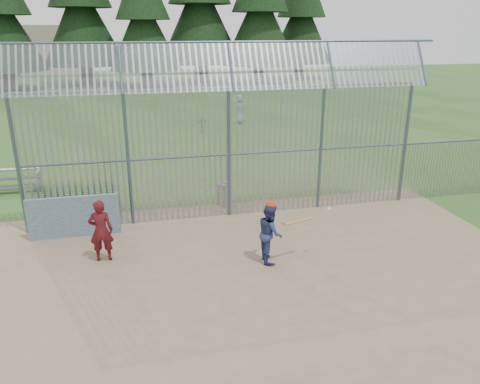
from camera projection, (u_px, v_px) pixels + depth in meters
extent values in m
plane|color=#2D511E|center=(258.00, 267.00, 11.71)|extent=(120.00, 120.00, 0.00)
cube|color=#756047|center=(264.00, 276.00, 11.24)|extent=(14.00, 10.00, 0.02)
cube|color=#38566B|center=(74.00, 217.00, 13.18)|extent=(2.50, 0.12, 1.20)
imported|color=navy|center=(270.00, 233.00, 11.75)|extent=(0.64, 0.79, 1.53)
imported|color=maroon|center=(101.00, 231.00, 11.75)|extent=(0.62, 0.42, 1.64)
imported|color=gray|center=(240.00, 109.00, 28.97)|extent=(1.02, 0.96, 1.75)
imported|color=slate|center=(203.00, 124.00, 26.68)|extent=(0.57, 0.27, 0.95)
sphere|color=red|center=(271.00, 205.00, 11.50)|extent=(0.24, 0.24, 0.24)
cylinder|color=#AA7F4C|center=(299.00, 221.00, 11.66)|extent=(0.83, 0.31, 0.07)
sphere|color=#AA7F4C|center=(283.00, 223.00, 11.57)|extent=(0.09, 0.09, 0.09)
sphere|color=white|center=(329.00, 209.00, 11.69)|extent=(0.09, 0.09, 0.09)
cylinder|color=#94979C|center=(224.00, 194.00, 15.76)|extent=(0.52, 0.52, 0.70)
cylinder|color=#9EA0A5|center=(224.00, 184.00, 15.64)|extent=(0.56, 0.56, 0.05)
sphere|color=#9EA0A5|center=(224.00, 182.00, 15.62)|extent=(0.10, 0.10, 0.10)
cube|color=slate|center=(39.00, 180.00, 17.29)|extent=(0.06, 0.90, 0.70)
cylinder|color=#47566B|center=(18.00, 167.00, 12.97)|extent=(0.10, 0.10, 4.00)
cylinder|color=#47566B|center=(128.00, 161.00, 13.62)|extent=(0.10, 0.10, 4.00)
cylinder|color=#47566B|center=(229.00, 155.00, 14.26)|extent=(0.10, 0.10, 4.00)
cylinder|color=#47566B|center=(321.00, 149.00, 14.90)|extent=(0.10, 0.10, 4.00)
cylinder|color=#47566B|center=(405.00, 144.00, 15.54)|extent=(0.10, 0.10, 4.00)
cylinder|color=#47566B|center=(228.00, 88.00, 13.60)|extent=(12.00, 0.07, 0.07)
cylinder|color=#47566B|center=(229.00, 155.00, 14.26)|extent=(12.00, 0.06, 0.06)
cube|color=gray|center=(229.00, 155.00, 14.26)|extent=(12.00, 0.02, 4.00)
cube|color=gray|center=(231.00, 66.00, 13.04)|extent=(12.00, 0.77, 1.31)
cylinder|color=#47566B|center=(402.00, 173.00, 15.88)|extent=(0.08, 0.08, 2.00)
cylinder|color=#332319|center=(9.00, 73.00, 44.95)|extent=(1.19, 1.19, 3.06)
cylinder|color=#332319|center=(87.00, 68.00, 49.15)|extent=(1.33, 1.33, 3.42)
cylinder|color=#332319|center=(147.00, 72.00, 46.85)|extent=(1.12, 1.12, 2.88)
cylinder|color=#332319|center=(201.00, 65.00, 50.77)|extent=(1.40, 1.40, 3.60)
cylinder|color=#332319|center=(259.00, 68.00, 50.28)|extent=(1.26, 1.26, 3.24)
cylinder|color=#332319|center=(299.00, 65.00, 55.27)|extent=(1.19, 1.19, 3.06)
cube|color=#B2A58C|center=(55.00, 49.00, 61.43)|extent=(8.00, 7.00, 6.00)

